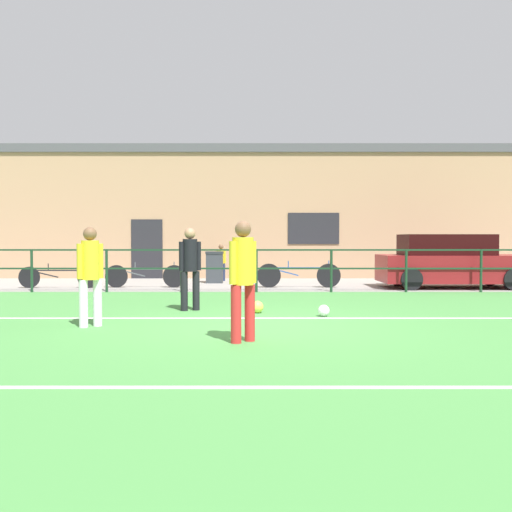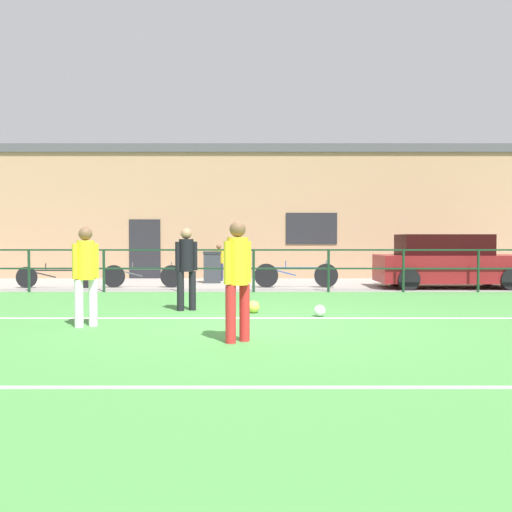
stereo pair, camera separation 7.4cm
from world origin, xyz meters
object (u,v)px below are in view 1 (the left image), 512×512
spectator_child (218,260)px  bicycle_parked_2 (142,276)px  trash_bin_0 (212,267)px  bicycle_parked_0 (55,277)px  player_goalkeeper (187,264)px  player_striker (240,273)px  parked_car_red (448,262)px  bicycle_parked_1 (296,275)px  soccer_ball_match (255,307)px  player_winger (87,270)px  soccer_ball_spare (321,311)px

spectator_child → bicycle_parked_2: spectator_child is taller
trash_bin_0 → bicycle_parked_0: bearing=-156.4°
player_goalkeeper → spectator_child: bearing=66.5°
player_goalkeeper → player_striker: bearing=-94.6°
spectator_child → trash_bin_0: spectator_child is taller
parked_car_red → bicycle_parked_0: size_ratio=1.80×
bicycle_parked_0 → trash_bin_0: trash_bin_0 is taller
player_goalkeeper → player_striker: (1.13, -3.52, 0.02)m
player_striker → bicycle_parked_1: (1.41, 8.65, -0.58)m
player_goalkeeper → soccer_ball_match: size_ratio=6.98×
player_winger → soccer_ball_match: size_ratio=6.89×
bicycle_parked_2 → trash_bin_0: 2.56m
player_winger → bicycle_parked_1: 8.26m
spectator_child → bicycle_parked_0: 5.27m
player_striker → player_winger: 2.88m
player_goalkeeper → parked_car_red: bearing=14.1°
spectator_child → parked_car_red: bearing=174.4°
player_striker → bicycle_parked_0: size_ratio=0.74×
soccer_ball_match → player_striker: bearing=-93.8°
player_winger → bicycle_parked_1: size_ratio=0.67×
bicycle_parked_0 → bicycle_parked_2: size_ratio=0.99×
parked_car_red → bicycle_parked_1: parked_car_red is taller
bicycle_parked_2 → player_goalkeeper: bearing=-69.9°
soccer_ball_match → soccer_ball_spare: 1.32m
player_striker → bicycle_parked_1: bearing=39.2°
bicycle_parked_2 → bicycle_parked_1: bearing=0.0°
soccer_ball_match → spectator_child: size_ratio=0.19×
player_striker → bicycle_parked_0: (-5.45, 8.49, -0.62)m
player_striker → soccer_ball_spare: bearing=20.0°
bicycle_parked_2 → player_winger: bearing=-86.1°
player_winger → trash_bin_0: (1.38, 8.98, -0.40)m
bicycle_parked_1 → bicycle_parked_2: bicycle_parked_1 is taller
trash_bin_0 → parked_car_red: bearing=-14.3°
soccer_ball_match → trash_bin_0: (-1.34, 7.25, 0.41)m
player_goalkeeper → bicycle_parked_0: 6.61m
bicycle_parked_0 → trash_bin_0: (4.32, 1.89, 0.18)m
player_winger → trash_bin_0: 9.09m
player_goalkeeper → trash_bin_0: (-0.00, 6.86, -0.41)m
parked_car_red → soccer_ball_match: bearing=-135.4°
spectator_child → bicycle_parked_1: bearing=148.2°
player_winger → bicycle_parked_1: (3.92, 7.25, -0.54)m
parked_car_red → trash_bin_0: 7.13m
soccer_ball_match → soccer_ball_spare: size_ratio=1.11×
parked_car_red → bicycle_parked_2: (-8.78, 0.03, -0.39)m
player_goalkeeper → soccer_ball_spare: 2.83m
soccer_ball_match → spectator_child: spectator_child is taller
player_striker → player_winger: (-2.52, 1.40, -0.03)m
bicycle_parked_0 → player_winger: bearing=-67.5°
spectator_child → player_goalkeeper: bearing=104.6°
player_striker → parked_car_red: size_ratio=0.41×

